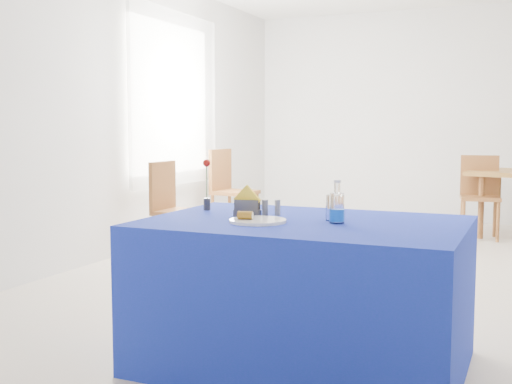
% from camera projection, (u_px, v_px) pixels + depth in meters
% --- Properties ---
extents(floor, '(7.00, 7.00, 0.00)m').
position_uv_depth(floor, '(377.00, 276.00, 5.38)').
color(floor, beige).
rests_on(floor, ground).
extents(room_shell, '(7.00, 7.00, 7.00)m').
position_uv_depth(room_shell, '(381.00, 64.00, 5.20)').
color(room_shell, silver).
rests_on(room_shell, ground).
extents(window_pane, '(0.04, 1.50, 1.60)m').
position_uv_depth(window_pane, '(171.00, 99.00, 6.94)').
color(window_pane, white).
rests_on(window_pane, room_shell).
extents(curtain, '(0.04, 1.75, 1.85)m').
position_uv_depth(curtain, '(176.00, 99.00, 6.91)').
color(curtain, white).
rests_on(curtain, room_shell).
extents(plate, '(0.29, 0.29, 0.01)m').
position_uv_depth(plate, '(258.00, 221.00, 3.21)').
color(plate, white).
rests_on(plate, blue_table).
extents(drinking_glass, '(0.06, 0.06, 0.13)m').
position_uv_depth(drinking_glass, '(332.00, 208.00, 3.27)').
color(drinking_glass, white).
rests_on(drinking_glass, blue_table).
extents(salt_shaker, '(0.03, 0.03, 0.08)m').
position_uv_depth(salt_shaker, '(278.00, 208.00, 3.47)').
color(salt_shaker, slate).
rests_on(salt_shaker, blue_table).
extents(pepper_shaker, '(0.03, 0.03, 0.08)m').
position_uv_depth(pepper_shaker, '(265.00, 207.00, 3.47)').
color(pepper_shaker, slate).
rests_on(pepper_shaker, blue_table).
extents(blue_table, '(1.60, 1.10, 0.76)m').
position_uv_depth(blue_table, '(304.00, 293.00, 3.31)').
color(blue_table, navy).
rests_on(blue_table, floor).
extents(water_bottle, '(0.08, 0.08, 0.21)m').
position_uv_depth(water_bottle, '(337.00, 209.00, 3.18)').
color(water_bottle, white).
rests_on(water_bottle, blue_table).
extents(napkin_holder, '(0.16, 0.08, 0.17)m').
position_uv_depth(napkin_holder, '(247.00, 207.00, 3.44)').
color(napkin_holder, '#3C3D42').
rests_on(napkin_holder, blue_table).
extents(rose_vase, '(0.04, 0.04, 0.29)m').
position_uv_depth(rose_vase, '(207.00, 187.00, 3.68)').
color(rose_vase, '#29292E').
rests_on(rose_vase, blue_table).
extents(chair_bg_left, '(0.47, 0.47, 0.93)m').
position_uv_depth(chair_bg_left, '(480.00, 190.00, 7.21)').
color(chair_bg_left, brown).
rests_on(chair_bg_left, floor).
extents(chair_win_a, '(0.41, 0.41, 0.92)m').
position_uv_depth(chair_win_a, '(172.00, 203.00, 5.97)').
color(chair_win_a, brown).
rests_on(chair_win_a, floor).
extents(chair_win_b, '(0.48, 0.48, 0.99)m').
position_uv_depth(chair_win_b, '(228.00, 185.00, 7.49)').
color(chair_win_b, brown).
rests_on(chair_win_b, floor).
extents(banana_pieces, '(0.08, 0.05, 0.04)m').
position_uv_depth(banana_pieces, '(245.00, 215.00, 3.21)').
color(banana_pieces, gold).
rests_on(banana_pieces, plate).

